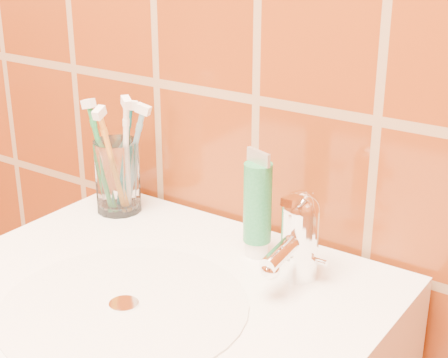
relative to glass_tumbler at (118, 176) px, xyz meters
The scene contains 8 objects.
glass_tumbler is the anchor object (origin of this frame).
toothpaste_tube 0.26m from the glass_tumbler, ahead, with size 0.04×0.04×0.15m.
faucet 0.34m from the glass_tumbler, ahead, with size 0.05×0.11×0.12m.
toothbrush_0 0.05m from the glass_tumbler, ahead, with size 0.06×0.05×0.20m, color white, non-canonical shape.
toothbrush_1 0.03m from the glass_tumbler, 88.84° to the left, with size 0.04×0.05×0.18m, color #0C6069, non-canonical shape.
toothbrush_2 0.04m from the glass_tumbler, 155.41° to the right, with size 0.07×0.02×0.18m, color #217C3E, non-canonical shape.
toothbrush_3 0.04m from the glass_tumbler, 36.51° to the left, with size 0.07×0.03×0.18m, color #69A0BB, non-canonical shape.
toothbrush_4 0.04m from the glass_tumbler, 58.35° to the right, with size 0.04×0.08×0.19m, color orange, non-canonical shape.
Camera 1 is at (0.50, 0.40, 1.29)m, focal length 55.00 mm.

